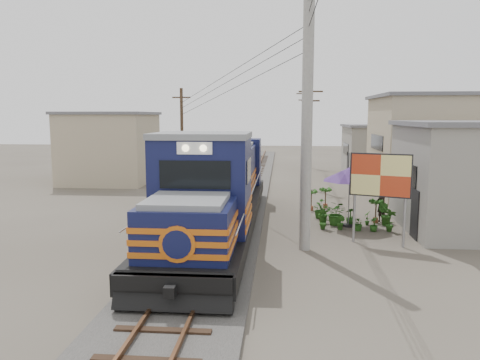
# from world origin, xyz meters

# --- Properties ---
(ground) EXTENTS (120.00, 120.00, 0.00)m
(ground) POSITION_xyz_m (0.00, 0.00, 0.00)
(ground) COLOR #473F35
(ground) RESTS_ON ground
(ballast) EXTENTS (3.60, 70.00, 0.16)m
(ballast) POSITION_xyz_m (0.00, 10.00, 0.08)
(ballast) COLOR #595651
(ballast) RESTS_ON ground
(track) EXTENTS (1.15, 70.00, 0.12)m
(track) POSITION_xyz_m (0.00, 10.00, 0.26)
(track) COLOR #51331E
(track) RESTS_ON ground
(locomotive) EXTENTS (3.15, 17.15, 4.25)m
(locomotive) POSITION_xyz_m (0.00, 1.67, 1.83)
(locomotive) COLOR black
(locomotive) RESTS_ON ground
(utility_pole_main) EXTENTS (0.40, 0.40, 10.00)m
(utility_pole_main) POSITION_xyz_m (3.50, -0.50, 5.00)
(utility_pole_main) COLOR #9E9B93
(utility_pole_main) RESTS_ON ground
(wooden_pole_mid) EXTENTS (1.60, 0.24, 7.00)m
(wooden_pole_mid) POSITION_xyz_m (4.50, 14.00, 3.68)
(wooden_pole_mid) COLOR #4C3826
(wooden_pole_mid) RESTS_ON ground
(wooden_pole_far) EXTENTS (1.60, 0.24, 7.50)m
(wooden_pole_far) POSITION_xyz_m (4.80, 28.00, 3.93)
(wooden_pole_far) COLOR #4C3826
(wooden_pole_far) RESTS_ON ground
(wooden_pole_left) EXTENTS (1.60, 0.24, 7.00)m
(wooden_pole_left) POSITION_xyz_m (-5.00, 18.00, 3.68)
(wooden_pole_left) COLOR #4C3826
(wooden_pole_left) RESTS_ON ground
(power_lines) EXTENTS (9.65, 19.00, 3.30)m
(power_lines) POSITION_xyz_m (-0.14, 8.49, 7.56)
(power_lines) COLOR black
(power_lines) RESTS_ON ground
(shophouse_mid) EXTENTS (8.40, 7.35, 6.20)m
(shophouse_mid) POSITION_xyz_m (12.50, 12.00, 3.11)
(shophouse_mid) COLOR tan
(shophouse_mid) RESTS_ON ground
(shophouse_back) EXTENTS (6.30, 6.30, 4.20)m
(shophouse_back) POSITION_xyz_m (11.00, 22.00, 2.11)
(shophouse_back) COLOR gray
(shophouse_back) RESTS_ON ground
(shophouse_left) EXTENTS (6.30, 6.30, 5.20)m
(shophouse_left) POSITION_xyz_m (-10.00, 16.00, 2.61)
(shophouse_left) COLOR tan
(shophouse_left) RESTS_ON ground
(billboard) EXTENTS (2.18, 0.90, 3.52)m
(billboard) POSITION_xyz_m (6.35, 0.43, 2.60)
(billboard) COLOR #99999E
(billboard) RESTS_ON ground
(market_umbrella) EXTENTS (2.97, 2.97, 2.68)m
(market_umbrella) POSITION_xyz_m (5.63, 3.34, 2.36)
(market_umbrella) COLOR black
(market_umbrella) RESTS_ON ground
(vendor) EXTENTS (0.68, 0.65, 1.57)m
(vendor) POSITION_xyz_m (7.30, 4.51, 0.78)
(vendor) COLOR black
(vendor) RESTS_ON ground
(plant_nursery) EXTENTS (3.66, 3.28, 1.10)m
(plant_nursery) POSITION_xyz_m (5.43, 3.59, 0.48)
(plant_nursery) COLOR #235418
(plant_nursery) RESTS_ON ground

